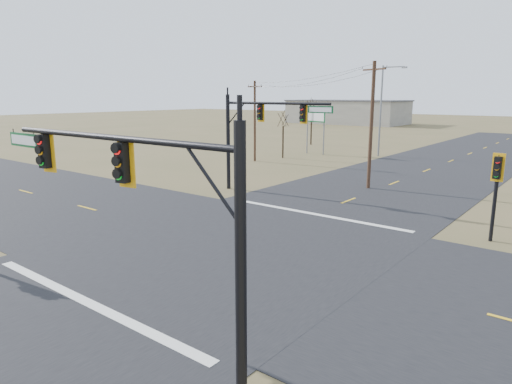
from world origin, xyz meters
TOP-DOWN VIEW (x-y plane):
  - ground at (0.00, 0.00)m, footprint 320.00×320.00m
  - road_ew at (0.00, 0.00)m, footprint 160.00×14.00m
  - road_ns at (0.00, 0.00)m, footprint 14.00×160.00m
  - stop_bar_near at (0.00, -7.50)m, footprint 12.00×0.40m
  - stop_bar_far at (0.00, 7.50)m, footprint 12.00×0.40m
  - mast_arm_near at (3.57, -8.19)m, footprint 10.33×0.49m
  - mast_arm_far at (-6.11, 10.15)m, footprint 8.84×0.40m
  - pedestal_signal_ne at (9.39, 8.29)m, footprint 0.58×0.50m
  - utility_pole_near at (-0.79, 16.78)m, footprint 2.16×1.01m
  - utility_pole_far at (-16.66, 22.96)m, footprint 2.06×0.43m
  - highway_sign at (-14.72, 32.24)m, footprint 2.95×0.91m
  - streetlight_c at (-7.72, 35.20)m, footprint 2.85×0.32m
  - bare_tree_a at (-15.76, 26.94)m, footprint 2.68×2.68m
  - bare_tree_b at (-20.78, 41.24)m, footprint 3.34×3.34m
  - warehouse_left at (-40.00, 90.00)m, footprint 28.00×14.00m

SIDE VIEW (x-z plane):
  - ground at x=0.00m, z-range 0.00..0.00m
  - road_ew at x=0.00m, z-range 0.00..0.02m
  - road_ns at x=0.00m, z-range 0.00..0.02m
  - stop_bar_near at x=0.00m, z-range 0.03..0.03m
  - stop_bar_far at x=0.00m, z-range 0.03..0.03m
  - warehouse_left at x=-40.00m, z-range 0.00..5.50m
  - pedestal_signal_ne at x=9.39m, z-range 1.01..5.34m
  - highway_sign at x=-14.72m, z-range 1.21..6.93m
  - utility_pole_far at x=-16.66m, z-range 0.20..8.64m
  - bare_tree_a at x=-15.76m, z-range 1.64..7.25m
  - mast_arm_near at x=3.57m, z-range 1.49..7.94m
  - utility_pole_near at x=-0.79m, z-range 0.19..9.57m
  - mast_arm_far at x=-6.11m, z-range 1.56..8.58m
  - bare_tree_b at x=-20.78m, z-range 2.08..9.04m
  - streetlight_c at x=-7.72m, z-range 0.63..10.86m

